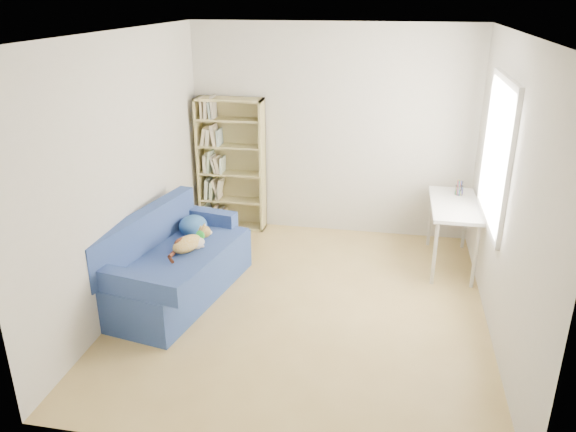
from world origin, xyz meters
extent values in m
plane|color=tan|center=(0.00, 0.00, 0.00)|extent=(4.00, 4.00, 0.00)
cube|color=silver|center=(0.00, 2.00, 1.30)|extent=(3.50, 0.04, 2.60)
cube|color=silver|center=(0.00, -2.00, 1.30)|extent=(3.50, 0.04, 2.60)
cube|color=silver|center=(-1.75, 0.00, 1.30)|extent=(0.04, 4.00, 2.60)
cube|color=silver|center=(1.75, 0.00, 1.30)|extent=(0.04, 4.00, 2.60)
cube|color=white|center=(0.00, 0.00, 2.60)|extent=(3.50, 4.00, 0.04)
cube|color=white|center=(1.75, 0.60, 1.50)|extent=(0.01, 1.20, 1.30)
cube|color=navy|center=(-1.31, -0.01, 0.22)|extent=(1.15, 1.90, 0.44)
cube|color=navy|center=(-1.65, -0.01, 0.66)|extent=(0.48, 1.77, 0.43)
cube|color=navy|center=(-1.31, 0.80, 0.54)|extent=(0.85, 0.31, 0.20)
cube|color=navy|center=(-1.31, -0.82, 0.54)|extent=(0.85, 0.31, 0.20)
cube|color=navy|center=(-1.29, -0.01, 0.46)|extent=(1.10, 1.75, 0.05)
ellipsoid|color=#3263A3|center=(-1.31, 0.50, 0.56)|extent=(0.30, 0.33, 0.23)
ellipsoid|color=#A86B13|center=(-1.20, 0.03, 0.56)|extent=(0.31, 0.42, 0.15)
ellipsoid|color=silver|center=(-1.15, 0.14, 0.55)|extent=(0.16, 0.19, 0.09)
ellipsoid|color=#33160D|center=(-1.23, -0.01, 0.60)|extent=(0.17, 0.22, 0.07)
sphere|color=#A86B13|center=(-1.18, 0.30, 0.60)|extent=(0.13, 0.13, 0.13)
cone|color=#A86B13|center=(-1.20, 0.33, 0.66)|extent=(0.07, 0.07, 0.07)
cone|color=#A86B13|center=(-1.20, 0.27, 0.66)|extent=(0.06, 0.07, 0.07)
cylinder|color=green|center=(-1.19, 0.23, 0.58)|extent=(0.11, 0.07, 0.10)
cylinder|color=#33160D|center=(-1.22, -0.18, 0.53)|extent=(0.04, 0.15, 0.05)
cube|color=tan|center=(-1.67, 1.85, 0.85)|extent=(0.03, 0.26, 1.70)
cube|color=tan|center=(-0.84, 1.85, 0.85)|extent=(0.03, 0.26, 1.70)
cube|color=tan|center=(-1.25, 1.85, 1.69)|extent=(0.85, 0.26, 0.03)
cube|color=tan|center=(-1.25, 1.85, 0.01)|extent=(0.85, 0.26, 0.03)
cube|color=tan|center=(-1.25, 1.97, 0.85)|extent=(0.85, 0.02, 1.70)
cube|color=white|center=(1.48, 1.22, 0.73)|extent=(0.51, 1.11, 0.04)
cylinder|color=silver|center=(1.68, 1.73, 0.35)|extent=(0.04, 0.04, 0.71)
cylinder|color=silver|center=(1.68, 0.71, 0.35)|extent=(0.04, 0.04, 0.71)
cylinder|color=silver|center=(1.27, 1.73, 0.35)|extent=(0.04, 0.04, 0.71)
cylinder|color=silver|center=(1.27, 0.71, 0.35)|extent=(0.04, 0.04, 0.71)
cylinder|color=white|center=(1.54, 1.51, 0.80)|extent=(0.09, 0.09, 0.11)
camera|label=1|loc=(0.75, -4.80, 2.91)|focal=35.00mm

